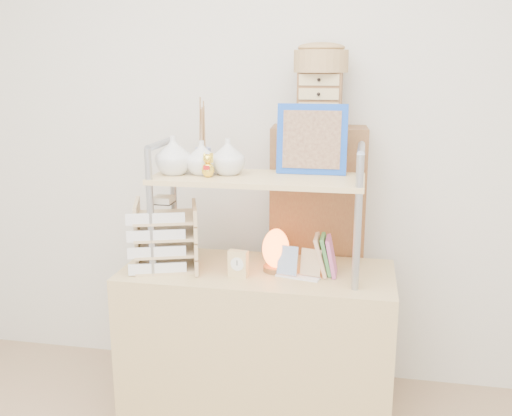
% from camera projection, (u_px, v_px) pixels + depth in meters
% --- Properties ---
extents(room_shell, '(3.42, 3.41, 2.61)m').
position_uv_depth(room_shell, '(202.00, 41.00, 1.53)').
color(room_shell, silver).
rests_on(room_shell, ground).
extents(desk, '(1.20, 0.50, 0.75)m').
position_uv_depth(desk, '(257.00, 347.00, 2.62)').
color(desk, tan).
rests_on(desk, ground).
extents(cabinet, '(0.47, 0.27, 1.35)m').
position_uv_depth(cabinet, '(316.00, 262.00, 2.86)').
color(cabinet, brown).
rests_on(cabinet, ground).
extents(hutch, '(0.90, 0.34, 0.72)m').
position_uv_depth(hutch, '(236.00, 170.00, 2.45)').
color(hutch, '#999EA7').
rests_on(hutch, desk).
extents(letter_tray, '(0.33, 0.33, 0.33)m').
position_uv_depth(letter_tray, '(165.00, 239.00, 2.53)').
color(letter_tray, tan).
rests_on(letter_tray, desk).
extents(salt_lamp, '(0.13, 0.12, 0.19)m').
position_uv_depth(salt_lamp, '(276.00, 250.00, 2.49)').
color(salt_lamp, brown).
rests_on(salt_lamp, desk).
extents(desk_clock, '(0.09, 0.05, 0.12)m').
position_uv_depth(desk_clock, '(238.00, 264.00, 2.43)').
color(desk_clock, tan).
rests_on(desk_clock, desk).
extents(postcard_stand, '(0.20, 0.09, 0.14)m').
position_uv_depth(postcard_stand, '(298.00, 269.00, 2.43)').
color(postcard_stand, white).
rests_on(postcard_stand, desk).
extents(drawer_chest, '(0.20, 0.16, 0.25)m').
position_uv_depth(drawer_chest, '(320.00, 100.00, 2.64)').
color(drawer_chest, brown).
rests_on(drawer_chest, cabinet).
extents(woven_basket, '(0.25, 0.25, 0.10)m').
position_uv_depth(woven_basket, '(321.00, 61.00, 2.60)').
color(woven_basket, olive).
rests_on(woven_basket, drawer_chest).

